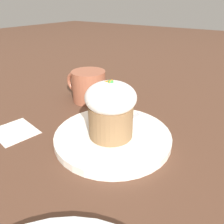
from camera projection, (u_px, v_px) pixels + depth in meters
ground_plane at (113, 140)px, 0.44m from camera, size 4.00×4.00×0.00m
dessert_plate at (113, 136)px, 0.44m from camera, size 0.23×0.23×0.02m
carrot_cake at (112, 109)px, 0.40m from camera, size 0.09×0.09×0.11m
spoon at (118, 127)px, 0.45m from camera, size 0.04×0.11×0.01m
coffee_cup at (88, 86)px, 0.60m from camera, size 0.13×0.09×0.08m
paper_napkin at (15, 131)px, 0.47m from camera, size 0.10×0.09×0.00m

